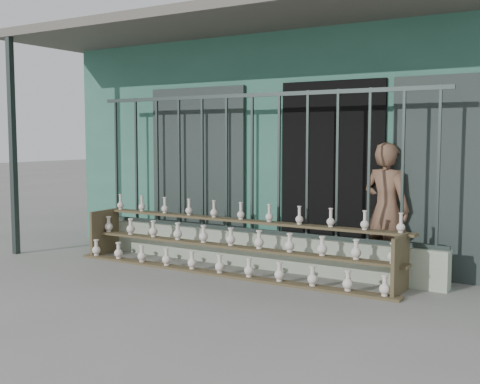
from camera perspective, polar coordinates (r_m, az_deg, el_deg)
The scene contains 6 objects.
ground at distance 6.87m, azimuth -4.41°, elevation -8.99°, with size 60.00×60.00×0.00m, color slate.
workshop_building at distance 10.39m, azimuth 9.40°, elevation 4.80°, with size 7.40×6.60×3.21m.
parapet_wall at distance 7.89m, azimuth 1.14°, elevation -5.44°, with size 5.00×0.20×0.45m, color #A1B096.
security_fence at distance 7.76m, azimuth 1.16°, elevation 2.74°, with size 5.00×0.04×1.80m.
shelf_rack at distance 7.56m, azimuth -0.95°, elevation -4.89°, with size 4.50×0.68×0.85m.
elderly_woman at distance 7.48m, azimuth 13.70°, elevation -1.62°, with size 0.59×0.39×1.63m, color brown.
Camera 1 is at (3.91, -5.39, 1.69)m, focal length 45.00 mm.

